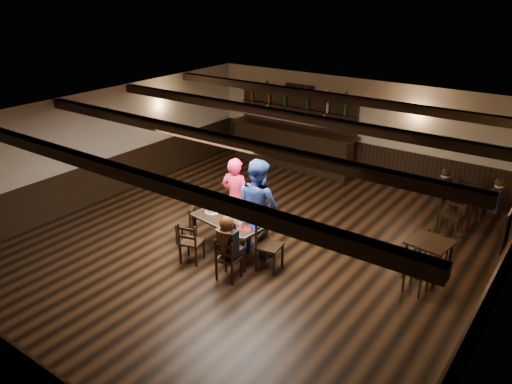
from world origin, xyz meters
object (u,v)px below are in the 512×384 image
Objects in this scene: bar_counter at (293,142)px; man_blue at (258,206)px; chair_near_left at (190,240)px; chair_near_right at (226,257)px; dining_table at (229,223)px; cake at (212,210)px; woman_pink at (236,198)px.

man_blue is at bearing -66.22° from bar_counter.
chair_near_left reaches higher than chair_near_right.
bar_counter is (-1.31, 5.84, 0.22)m from chair_near_left.
dining_table is 5.17× the size of cake.
chair_near_left is at bearing -77.38° from bar_counter.
man_blue is (0.71, -0.20, 0.09)m from woman_pink.
chair_near_right is 0.48× the size of woman_pink.
cake reaches higher than dining_table.
chair_near_right is at bearing -54.60° from dining_table.
cake is at bearing 140.21° from chair_near_right.
cake is (-0.49, 0.08, 0.13)m from dining_table.
dining_table is 0.91× the size of woman_pink.
woman_pink is at bearing -73.24° from bar_counter.
cake is at bearing 35.05° from man_blue.
bar_counter reaches higher than chair_near_right.
chair_near_right is 0.43× the size of man_blue.
man_blue is at bearing 58.22° from chair_near_left.
woman_pink is at bearing 88.75° from chair_near_left.
woman_pink is (0.03, 1.40, 0.38)m from chair_near_left.
woman_pink is 0.74m from man_blue.
man_blue is 0.95m from cake.
woman_pink reaches higher than cake.
dining_table is 0.41× the size of bar_counter.
man_blue reaches higher than dining_table.
bar_counter is (-2.26, 5.91, 0.24)m from chair_near_right.
man_blue is (0.36, 0.45, 0.30)m from dining_table.
woman_pink is (-0.92, 1.46, 0.39)m from chair_near_right.
chair_near_right is 1.36m from man_blue.
cake is 5.16m from bar_counter.
chair_near_right is at bearing -69.07° from bar_counter.
chair_near_right is 0.21× the size of bar_counter.
dining_table is at bearing 125.40° from chair_near_right.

